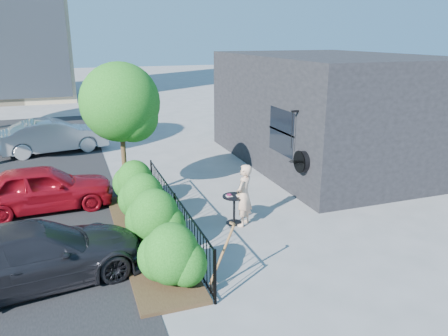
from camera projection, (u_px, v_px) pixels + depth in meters
name	position (u px, v px, depth m)	size (l,w,h in m)	color
ground	(233.00, 227.00, 11.09)	(120.00, 120.00, 0.00)	gray
shop_building	(328.00, 109.00, 16.34)	(6.22, 9.00, 4.00)	black
fence	(175.00, 214.00, 10.45)	(0.05, 6.05, 1.10)	black
planting_bed	(147.00, 238.00, 10.37)	(1.30, 6.00, 0.08)	#382616
shrubs	(149.00, 211.00, 10.30)	(1.10, 5.60, 1.24)	#175814
patio_tree	(123.00, 107.00, 12.05)	(2.20, 2.20, 3.94)	#3F2B19
cafe_table	(234.00, 204.00, 11.15)	(0.60, 0.60, 0.81)	black
woman	(244.00, 195.00, 10.98)	(0.59, 0.39, 1.61)	#DAAC8D
shovel	(220.00, 261.00, 8.18)	(0.53, 0.18, 1.41)	brown
car_red	(43.00, 188.00, 12.02)	(1.50, 3.73, 1.27)	#AA0E1C
car_silver	(53.00, 136.00, 17.93)	(1.47, 4.23, 1.39)	#B8B8BD
car_darkgrey	(35.00, 255.00, 8.41)	(1.72, 4.22, 1.23)	black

